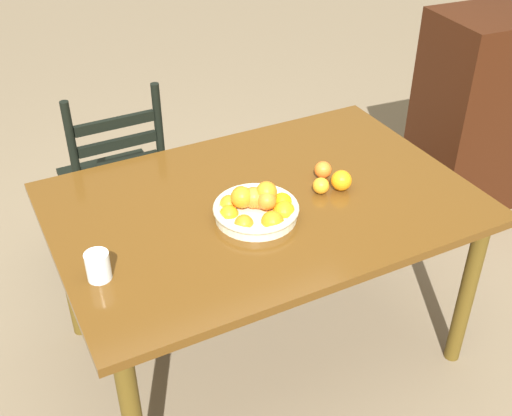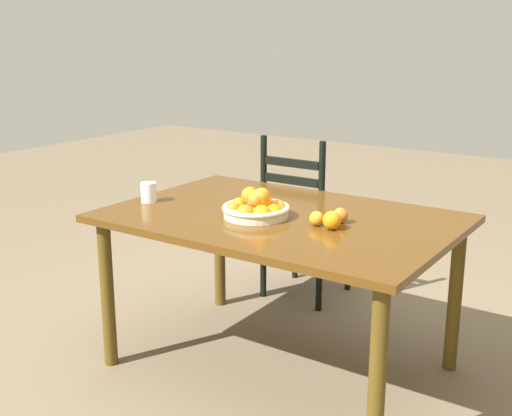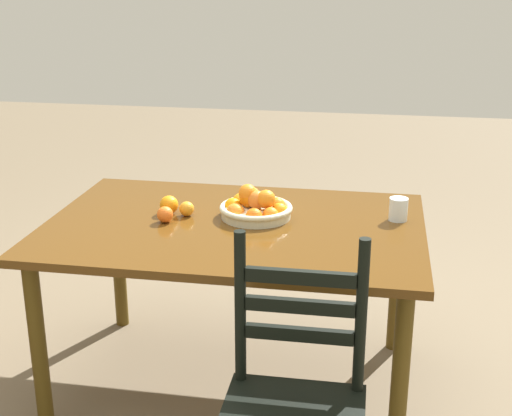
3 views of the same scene
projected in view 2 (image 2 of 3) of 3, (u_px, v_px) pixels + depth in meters
ground_plane at (279, 365)px, 3.08m from camera, size 12.00×12.00×0.00m
dining_table at (281, 233)px, 2.91m from camera, size 1.50×1.02×0.74m
chair_near_window at (303, 221)px, 3.79m from camera, size 0.43×0.43×0.96m
fruit_bowl at (257, 208)px, 2.84m from camera, size 0.30×0.30×0.14m
orange_loose_0 at (332, 220)px, 2.67m from camera, size 0.08×0.08×0.08m
orange_loose_1 at (317, 218)px, 2.72m from camera, size 0.06×0.06×0.06m
orange_loose_2 at (340, 215)px, 2.76m from camera, size 0.07×0.07×0.07m
drinking_glass at (149, 192)px, 3.10m from camera, size 0.08×0.08×0.09m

